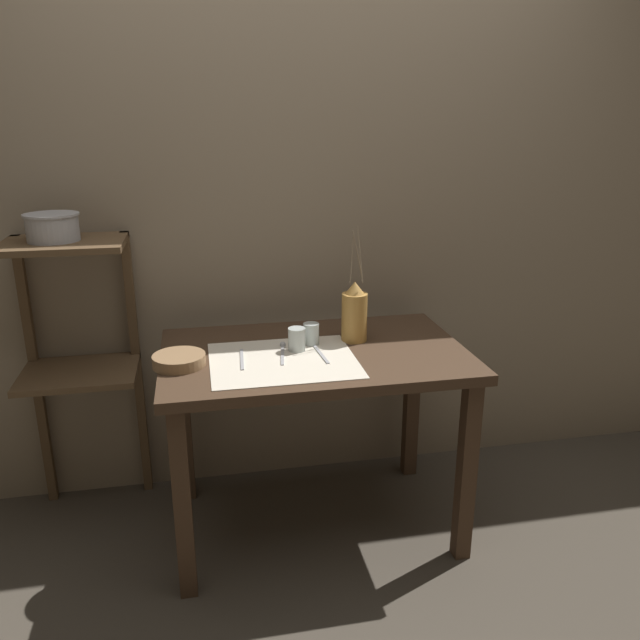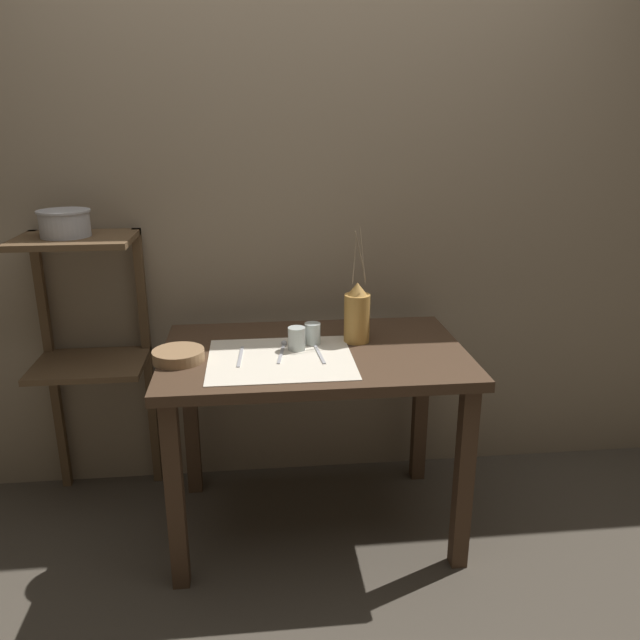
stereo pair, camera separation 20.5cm
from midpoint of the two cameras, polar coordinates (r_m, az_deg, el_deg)
ground_plane at (r=2.75m, az=-2.74°, el=-18.09°), size 12.00×12.00×0.00m
stone_wall_back at (r=2.73m, az=-4.66°, el=9.11°), size 7.00×0.06×2.40m
wooden_table at (r=2.42m, az=-2.97°, el=-5.31°), size 1.15×0.73×0.77m
wooden_shelf_unit at (r=2.69m, az=-23.44°, el=-0.86°), size 0.45×0.35×1.18m
linen_cloth at (r=2.29m, az=-5.97°, el=-3.72°), size 0.53×0.45×0.00m
pitcher_with_flowers at (r=2.44m, az=0.77°, el=0.57°), size 0.10×0.10×0.46m
wooden_bowl at (r=2.30m, az=-15.28°, el=-3.61°), size 0.19×0.19×0.04m
glass_tumbler_near at (r=2.36m, az=-4.63°, el=-1.81°), size 0.07×0.07×0.09m
glass_tumbler_far at (r=2.42m, az=-3.22°, el=-1.30°), size 0.06×0.06×0.08m
fork_outer at (r=2.31m, az=-9.69°, el=-3.60°), size 0.02×0.20×0.00m
spoon_inner at (r=2.38m, az=-5.90°, el=-2.67°), size 0.05×0.21×0.02m
fork_inner at (r=2.33m, az=-2.47°, el=-3.14°), size 0.03×0.20×0.00m
metal_pot_large at (r=2.56m, az=-25.45°, el=7.73°), size 0.20×0.20×0.10m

